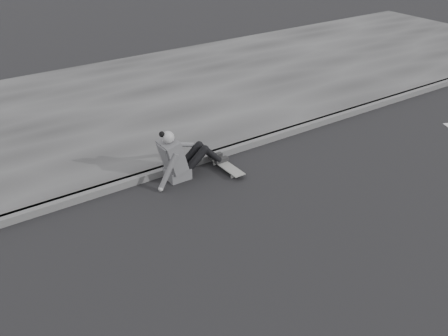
% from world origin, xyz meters
% --- Properties ---
extents(ground, '(80.00, 80.00, 0.00)m').
position_xyz_m(ground, '(0.00, 0.00, 0.00)').
color(ground, black).
rests_on(ground, ground).
extents(curb, '(24.00, 0.16, 0.12)m').
position_xyz_m(curb, '(0.00, 2.58, 0.06)').
color(curb, '#535353').
rests_on(curb, ground).
extents(sidewalk, '(24.00, 6.00, 0.12)m').
position_xyz_m(sidewalk, '(0.00, 5.60, 0.06)').
color(sidewalk, '#3C3C3C').
rests_on(sidewalk, ground).
extents(skateboard, '(0.20, 0.78, 0.09)m').
position_xyz_m(skateboard, '(0.09, 2.09, 0.07)').
color(skateboard, '#9B9B96').
rests_on(skateboard, ground).
extents(seated_woman, '(1.38, 0.46, 0.88)m').
position_xyz_m(seated_woman, '(-0.65, 2.34, 0.36)').
color(seated_woman, '#535456').
rests_on(seated_woman, ground).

